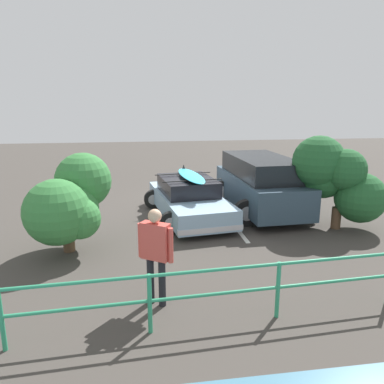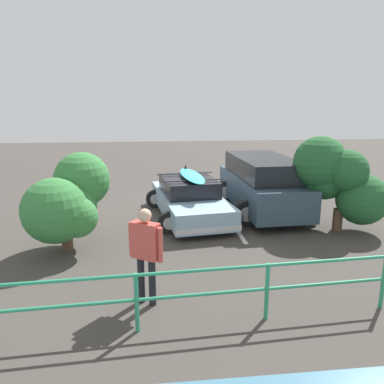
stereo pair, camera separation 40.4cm
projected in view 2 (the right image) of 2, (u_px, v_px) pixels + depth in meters
name	position (u px, v px, depth m)	size (l,w,h in m)	color
ground_plane	(196.00, 211.00, 12.36)	(44.00, 44.00, 0.02)	#423D38
parking_stripe	(227.00, 216.00, 11.79)	(4.83, 0.12, 0.00)	silver
sedan_car	(190.00, 199.00, 11.57)	(2.74, 4.46, 1.49)	#8CADC6
suv_car	(262.00, 184.00, 12.02)	(2.71, 4.65, 1.80)	#334756
person_bystander	(146.00, 248.00, 6.45)	(0.59, 0.44, 1.76)	black
railing_fence	(136.00, 293.00, 5.72)	(8.49, 0.58, 0.99)	#2D9366
bush_near_left	(68.00, 203.00, 8.88)	(1.94, 2.30, 2.31)	brown
bush_near_right	(337.00, 178.00, 10.26)	(2.48, 1.93, 2.60)	brown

